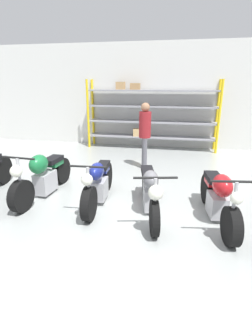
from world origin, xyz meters
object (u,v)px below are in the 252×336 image
at_px(shelving_rack, 150,113).
at_px(person_browsing, 145,130).
at_px(motorcycle_red, 219,198).
at_px(motorcycle_blue, 98,183).
at_px(motorcycle_green, 43,176).
at_px(motorcycle_grey, 150,190).

distance_m(shelving_rack, person_browsing, 2.34).
bearing_deg(motorcycle_red, motorcycle_blue, -104.99).
bearing_deg(motorcycle_blue, motorcycle_green, -98.65).
distance_m(motorcycle_green, motorcycle_grey, 2.27).
xyz_separation_m(motorcycle_blue, person_browsing, (0.58, 2.40, 0.64)).
bearing_deg(motorcycle_blue, shelving_rack, 171.68).
relative_size(motorcycle_blue, person_browsing, 1.12).
relative_size(shelving_rack, motorcycle_red, 2.27).
bearing_deg(motorcycle_grey, person_browsing, 177.44).
bearing_deg(motorcycle_grey, motorcycle_blue, -113.13).
bearing_deg(motorcycle_red, motorcycle_grey, -101.36).
relative_size(motorcycle_red, person_browsing, 1.13).
distance_m(shelving_rack, motorcycle_red, 5.35).
relative_size(shelving_rack, person_browsing, 2.56).
distance_m(motorcycle_green, motorcycle_red, 3.45).
distance_m(motorcycle_green, motorcycle_blue, 1.24).
bearing_deg(person_browsing, shelving_rack, -98.79).
xyz_separation_m(motorcycle_green, motorcycle_red, (3.43, -0.38, -0.01)).
bearing_deg(motorcycle_grey, motorcycle_red, 74.60).
xyz_separation_m(motorcycle_blue, motorcycle_red, (2.20, -0.26, 0.01)).
height_order(motorcycle_blue, motorcycle_grey, motorcycle_blue).
height_order(shelving_rack, motorcycle_green, shelving_rack).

